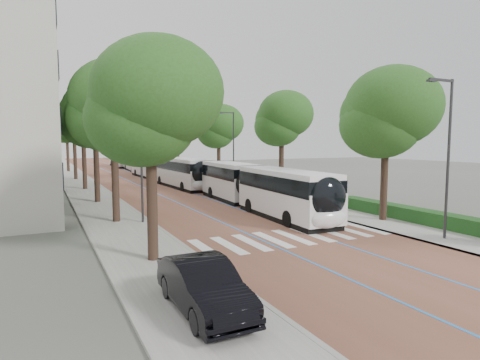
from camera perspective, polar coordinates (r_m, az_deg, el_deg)
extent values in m
plane|color=#51544C|center=(20.66, 8.62, -8.72)|extent=(160.00, 160.00, 0.00)
cube|color=brown|center=(57.73, -14.86, 0.35)|extent=(11.00, 140.00, 0.02)
cube|color=gray|center=(56.70, -22.30, 0.08)|extent=(4.00, 140.00, 0.12)
cube|color=gray|center=(59.69, -7.80, 0.70)|extent=(4.00, 140.00, 0.12)
cube|color=gray|center=(56.87, -20.39, 0.16)|extent=(0.20, 140.00, 0.14)
cube|color=gray|center=(59.11, -9.54, 0.63)|extent=(0.20, 140.00, 0.14)
cube|color=silver|center=(19.29, -5.07, -9.64)|extent=(0.55, 3.60, 0.01)
cube|color=silver|center=(19.76, -1.65, -9.24)|extent=(0.55, 3.60, 0.01)
cube|color=silver|center=(20.30, 1.59, -8.84)|extent=(0.55, 3.60, 0.01)
cube|color=silver|center=(20.90, 4.64, -8.43)|extent=(0.55, 3.60, 0.01)
cube|color=silver|center=(21.56, 7.52, -8.03)|extent=(0.55, 3.60, 0.01)
cube|color=silver|center=(22.26, 10.21, -7.63)|extent=(0.55, 3.60, 0.01)
cube|color=silver|center=(23.02, 12.72, -7.25)|extent=(0.55, 3.60, 0.01)
cube|color=silver|center=(23.81, 15.07, -6.87)|extent=(0.55, 3.60, 0.01)
cube|color=silver|center=(24.65, 17.26, -6.51)|extent=(0.55, 3.60, 0.01)
cube|color=blue|center=(57.43, -16.42, 0.30)|extent=(0.12, 126.00, 0.01)
cube|color=blue|center=(58.08, -13.32, 0.43)|extent=(0.12, 126.00, 0.01)
cube|color=black|center=(44.40, -25.07, 2.37)|extent=(0.12, 38.00, 1.60)
cube|color=black|center=(44.36, -25.24, 6.50)|extent=(0.12, 38.00, 1.60)
cube|color=black|center=(44.56, -25.42, 10.61)|extent=(0.12, 38.00, 1.60)
cube|color=black|center=(44.95, -25.58, 14.41)|extent=(0.12, 38.00, 1.60)
cube|color=#184317|center=(26.74, 24.86, -4.76)|extent=(1.20, 14.00, 0.80)
cylinder|color=#2E2E31|center=(22.73, 27.50, 2.53)|extent=(0.14, 0.14, 8.00)
cube|color=#2E2E31|center=(22.26, 26.72, 12.59)|extent=(1.70, 0.12, 0.12)
cube|color=#2E2E31|center=(21.70, 25.58, 12.62)|extent=(0.50, 0.20, 0.10)
cylinder|color=#2E2E31|center=(42.52, -0.92, 4.28)|extent=(0.14, 0.14, 8.00)
cube|color=#2E2E31|center=(42.27, -1.92, 9.56)|extent=(1.70, 0.12, 0.12)
cube|color=#2E2E31|center=(41.98, -2.80, 9.48)|extent=(0.50, 0.20, 0.10)
cylinder|color=#2E2E31|center=(24.96, -13.86, 3.21)|extent=(0.14, 0.14, 8.00)
cylinder|color=black|center=(17.07, -12.38, -3.99)|extent=(0.44, 0.44, 4.56)
ellipsoid|color=#264D19|center=(16.89, -12.68, 10.03)|extent=(5.34, 5.34, 4.54)
cylinder|color=black|center=(25.79, -17.30, -0.46)|extent=(0.44, 0.44, 4.96)
ellipsoid|color=#264D19|center=(25.73, -17.60, 9.58)|extent=(5.78, 5.78, 4.91)
cylinder|color=black|center=(34.67, -19.71, 0.95)|extent=(0.44, 0.44, 4.96)
ellipsoid|color=#264D19|center=(34.63, -19.95, 8.42)|extent=(5.61, 5.61, 4.77)
cylinder|color=black|center=(44.59, -21.26, 2.06)|extent=(0.44, 0.44, 5.27)
ellipsoid|color=#264D19|center=(44.58, -21.48, 8.22)|extent=(5.18, 5.18, 4.41)
cylinder|color=black|center=(56.54, -22.40, 2.64)|extent=(0.44, 0.44, 5.20)
ellipsoid|color=#264D19|center=(56.53, -22.58, 7.43)|extent=(5.54, 5.54, 4.70)
cylinder|color=black|center=(71.49, -23.28, 3.13)|extent=(0.44, 0.44, 5.18)
ellipsoid|color=#264D19|center=(71.49, -23.43, 6.89)|extent=(5.73, 5.73, 4.87)
cylinder|color=black|center=(26.74, 19.79, -0.62)|extent=(0.44, 0.44, 4.69)
ellipsoid|color=#264D19|center=(26.65, 20.10, 8.52)|extent=(5.88, 5.88, 5.00)
cylinder|color=black|center=(36.04, 5.89, 1.33)|extent=(0.44, 0.44, 4.86)
ellipsoid|color=#264D19|center=(35.99, 5.96, 8.37)|extent=(4.90, 4.90, 4.16)
cylinder|color=black|center=(48.42, -3.03, 2.32)|extent=(0.44, 0.44, 4.68)
ellipsoid|color=#264D19|center=(48.37, -3.06, 7.36)|extent=(5.35, 5.35, 4.54)
cylinder|color=black|center=(63.41, -8.82, 2.89)|extent=(0.44, 0.44, 4.37)
ellipsoid|color=#264D19|center=(63.35, -8.87, 6.49)|extent=(5.03, 5.03, 4.27)
cylinder|color=black|center=(30.73, 1.69, -0.60)|extent=(2.34, 1.01, 2.30)
cube|color=silver|center=(26.29, 6.51, -2.81)|extent=(2.94, 9.47, 1.82)
cube|color=black|center=(26.15, 6.53, -0.33)|extent=(2.97, 9.28, 0.97)
cube|color=white|center=(26.10, 6.55, 1.07)|extent=(2.88, 9.28, 0.31)
cube|color=black|center=(26.47, 6.48, -5.13)|extent=(2.87, 9.09, 0.35)
cube|color=silver|center=(34.71, -1.39, -0.74)|extent=(2.86, 7.85, 1.82)
cube|color=black|center=(34.60, -1.39, 1.14)|extent=(2.90, 7.70, 0.97)
cube|color=white|center=(34.56, -1.39, 2.20)|extent=(2.81, 7.69, 0.31)
cube|color=black|center=(34.85, -1.38, -2.52)|extent=(2.80, 7.54, 0.35)
ellipsoid|color=black|center=(22.44, 12.38, -2.43)|extent=(2.40, 1.21, 2.28)
ellipsoid|color=silver|center=(22.58, 12.39, -5.31)|extent=(2.39, 1.11, 1.14)
cylinder|color=black|center=(23.92, 6.91, -5.50)|extent=(0.35, 1.01, 1.00)
cylinder|color=black|center=(25.13, 11.36, -5.03)|extent=(0.35, 1.01, 1.00)
cylinder|color=black|center=(35.95, -4.07, -1.76)|extent=(0.35, 1.01, 1.00)
cylinder|color=black|center=(36.76, -0.75, -1.58)|extent=(0.35, 1.01, 1.00)
cylinder|color=black|center=(28.58, 1.40, -3.64)|extent=(0.35, 1.01, 1.00)
cylinder|color=black|center=(29.61, 5.37, -3.35)|extent=(0.35, 1.01, 1.00)
cube|color=silver|center=(44.48, -8.39, 0.59)|extent=(2.98, 12.09, 1.82)
cube|color=black|center=(44.40, -8.41, 2.06)|extent=(3.01, 11.85, 0.97)
cube|color=white|center=(44.36, -8.43, 2.89)|extent=(2.92, 11.85, 0.31)
cube|color=black|center=(44.59, -8.37, -0.80)|extent=(2.91, 11.61, 0.35)
ellipsoid|color=black|center=(39.01, -5.40, 1.03)|extent=(2.39, 1.19, 2.28)
ellipsoid|color=silver|center=(39.07, -5.36, -0.64)|extent=(2.39, 1.09, 1.14)
cylinder|color=black|center=(40.81, -8.10, -0.92)|extent=(0.34, 1.01, 1.00)
cylinder|color=black|center=(41.65, -5.19, -0.76)|extent=(0.34, 1.01, 1.00)
cylinder|color=black|center=(47.76, -11.24, -0.03)|extent=(0.34, 1.01, 1.00)
cylinder|color=black|center=(48.49, -8.70, 0.09)|extent=(0.34, 1.01, 1.00)
cube|color=silver|center=(56.78, -12.54, 1.59)|extent=(2.95, 12.09, 1.82)
cube|color=black|center=(56.72, -12.56, 2.74)|extent=(2.98, 11.85, 0.97)
cube|color=white|center=(56.69, -12.58, 3.38)|extent=(2.89, 11.84, 0.31)
cube|color=black|center=(56.87, -12.52, 0.50)|extent=(2.88, 11.60, 0.35)
ellipsoid|color=black|center=(51.15, -10.72, 2.03)|extent=(2.39, 1.19, 2.28)
ellipsoid|color=silver|center=(51.19, -10.68, 0.75)|extent=(2.39, 1.09, 1.14)
cylinder|color=black|center=(53.08, -12.61, 0.49)|extent=(0.34, 1.01, 1.00)
cylinder|color=black|center=(53.75, -10.29, 0.60)|extent=(0.34, 1.01, 1.00)
cylinder|color=black|center=(60.20, -14.57, 1.03)|extent=(0.34, 1.01, 1.00)
cylinder|color=black|center=(60.79, -12.50, 1.12)|extent=(0.34, 1.01, 1.00)
cube|color=silver|center=(69.91, -14.57, 2.27)|extent=(3.11, 12.11, 1.82)
cube|color=black|center=(69.85, -14.59, 3.20)|extent=(3.14, 11.87, 0.97)
cube|color=white|center=(69.83, -14.61, 3.72)|extent=(3.05, 11.87, 0.31)
cube|color=black|center=(69.97, -14.55, 1.38)|extent=(3.04, 11.63, 0.35)
ellipsoid|color=black|center=(64.10, -13.76, 2.67)|extent=(2.40, 1.22, 2.28)
ellipsoid|color=silver|center=(64.12, -13.73, 1.65)|extent=(2.40, 1.12, 1.14)
cylinder|color=black|center=(66.23, -15.03, 1.42)|extent=(0.35, 1.01, 1.00)
cylinder|color=black|center=(66.60, -13.10, 1.49)|extent=(0.35, 1.01, 1.00)
cylinder|color=black|center=(73.54, -15.89, 1.79)|extent=(0.35, 1.01, 1.00)
cylinder|color=black|center=(73.88, -14.16, 1.85)|extent=(0.35, 1.01, 1.00)
cube|color=silver|center=(82.42, -16.68, 2.69)|extent=(2.69, 12.04, 1.82)
cube|color=black|center=(82.37, -16.70, 3.48)|extent=(2.72, 11.80, 0.97)
cube|color=white|center=(82.35, -16.71, 3.92)|extent=(2.63, 11.80, 0.31)
cube|color=black|center=(82.48, -16.66, 1.93)|extent=(2.63, 11.56, 0.35)
ellipsoid|color=black|center=(76.62, -16.00, 3.06)|extent=(2.37, 1.14, 2.28)
ellipsoid|color=silver|center=(76.62, -15.97, 2.21)|extent=(2.37, 1.04, 1.14)
cylinder|color=black|center=(78.73, -17.06, 2.00)|extent=(0.32, 1.00, 1.00)
cylinder|color=black|center=(79.10, -15.44, 2.06)|extent=(0.32, 1.00, 1.00)
cylinder|color=black|center=(86.05, -17.80, 2.26)|extent=(0.32, 1.00, 1.00)
cylinder|color=black|center=(86.38, -16.32, 2.31)|extent=(0.32, 1.00, 1.00)
imported|color=black|center=(12.12, -5.20, -14.74)|extent=(1.61, 4.59, 1.51)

